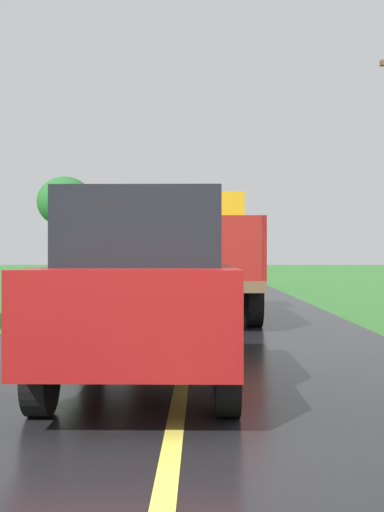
% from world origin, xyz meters
% --- Properties ---
extents(ground_plane, '(200.00, 200.00, 0.00)m').
position_xyz_m(ground_plane, '(0.00, 0.00, 0.00)').
color(ground_plane, '#336B2D').
extents(road_surface, '(6.40, 120.00, 0.08)m').
position_xyz_m(road_surface, '(0.00, 0.00, 0.04)').
color(road_surface, black).
rests_on(road_surface, ground).
extents(centre_line, '(0.14, 108.00, 0.01)m').
position_xyz_m(centre_line, '(0.00, 0.00, 0.08)').
color(centre_line, '#E0D64C').
rests_on(centre_line, road_surface).
extents(banana_truck_near, '(2.38, 5.82, 2.80)m').
position_xyz_m(banana_truck_near, '(0.15, 10.79, 1.48)').
color(banana_truck_near, '#2D2D30').
rests_on(banana_truck_near, road_surface).
extents(banana_truck_far, '(2.38, 5.81, 2.80)m').
position_xyz_m(banana_truck_far, '(0.09, 23.88, 1.49)').
color(banana_truck_far, '#2D2D30').
rests_on(banana_truck_far, road_surface).
extents(roadside_tree_near_left, '(2.90, 2.90, 5.53)m').
position_xyz_m(roadside_tree_near_left, '(-6.87, 29.46, 4.20)').
color(roadside_tree_near_left, '#4C3823').
rests_on(roadside_tree_near_left, ground).
extents(following_car, '(1.74, 4.10, 1.92)m').
position_xyz_m(following_car, '(-0.35, 2.94, 1.07)').
color(following_car, maroon).
rests_on(following_car, road_surface).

